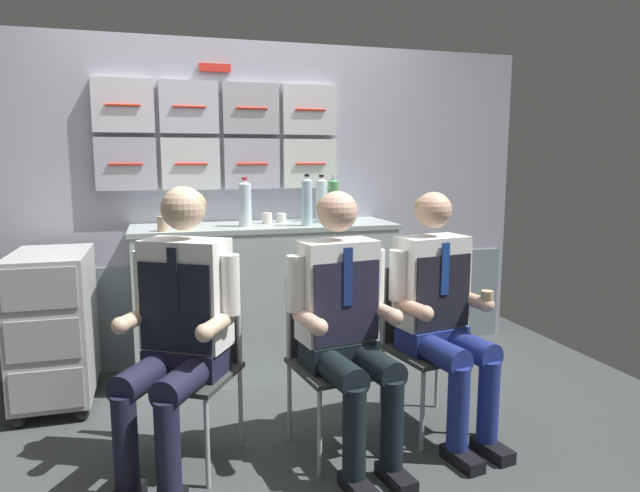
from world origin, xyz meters
TOP-DOWN VIEW (x-y plane):
  - ground at (0.00, 0.00)m, footprint 4.80×4.80m
  - galley_bulkhead at (-0.01, 1.37)m, footprint 4.20×0.14m
  - galley_counter at (0.16, 1.09)m, footprint 1.66×0.53m
  - service_trolley at (-1.08, 0.91)m, footprint 0.40×0.65m
  - folding_chair_left at (-0.34, 0.15)m, footprint 0.55×0.55m
  - crew_member_left at (-0.42, 0.01)m, footprint 0.61×0.70m
  - folding_chair_center at (0.29, 0.07)m, footprint 0.45×0.46m
  - crew_member_center at (0.31, -0.09)m, footprint 0.50×0.64m
  - folding_chair_right at (0.81, 0.15)m, footprint 0.46×0.46m
  - crew_member_right at (0.84, -0.01)m, footprint 0.49×0.64m
  - water_bottle_tall at (0.57, 1.18)m, footprint 0.07×0.07m
  - water_bottle_clear at (0.03, 1.01)m, footprint 0.08×0.08m
  - water_bottle_blue_cap at (0.40, 0.94)m, footprint 0.07×0.07m
  - sparkling_bottle_green at (0.61, 1.05)m, footprint 0.07×0.07m
  - coffee_cup_spare at (0.29, 1.19)m, footprint 0.06×0.06m
  - paper_cup_blue at (-0.46, 0.91)m, footprint 0.07×0.07m
  - paper_cup_tan at (0.64, 1.23)m, footprint 0.06×0.06m
  - coffee_cup_white at (0.19, 1.13)m, footprint 0.06×0.06m
  - snack_banana at (-0.33, 1.06)m, footprint 0.17×0.10m

SIDE VIEW (x-z plane):
  - ground at x=0.00m, z-range -0.04..0.00m
  - service_trolley at x=-1.08m, z-range 0.03..0.91m
  - galley_counter at x=0.16m, z-range 0.00..0.97m
  - folding_chair_left at x=-0.34m, z-range 0.09..0.91m
  - folding_chair_center at x=0.29m, z-range 0.09..0.91m
  - folding_chair_right at x=0.81m, z-range 0.09..0.91m
  - crew_member_right at x=0.84m, z-range 0.05..1.28m
  - crew_member_center at x=0.31m, z-range 0.06..1.30m
  - crew_member_left at x=-0.42m, z-range 0.06..1.33m
  - snack_banana at x=-0.33m, z-range 0.97..1.01m
  - coffee_cup_spare at x=0.29m, z-range 0.97..1.03m
  - coffee_cup_white at x=0.19m, z-range 0.97..1.04m
  - paper_cup_tan at x=0.64m, z-range 0.97..1.05m
  - paper_cup_blue at x=-0.46m, z-range 0.97..1.06m
  - galley_bulkhead at x=-0.01m, z-range 0.00..2.15m
  - water_bottle_clear at x=0.03m, z-range 0.96..1.27m
  - water_bottle_tall at x=0.57m, z-range 0.96..1.27m
  - sparkling_bottle_green at x=0.61m, z-range 0.96..1.27m
  - water_bottle_blue_cap at x=0.40m, z-range 0.96..1.29m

